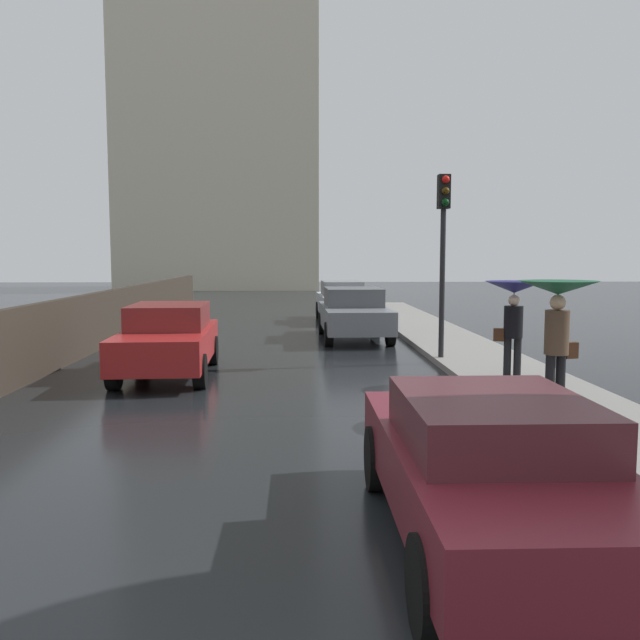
% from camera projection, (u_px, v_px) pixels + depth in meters
% --- Properties ---
extents(car_maroon_near_kerb, '(1.73, 4.06, 1.30)m').
position_uv_depth(car_maroon_near_kerb, '(488.00, 465.00, 5.48)').
color(car_maroon_near_kerb, maroon).
rests_on(car_maroon_near_kerb, ground).
extents(car_silver_far_ahead, '(1.82, 4.29, 1.51)m').
position_uv_depth(car_silver_far_ahead, '(341.00, 301.00, 24.56)').
color(car_silver_far_ahead, '#B2B5BA').
rests_on(car_silver_far_ahead, ground).
extents(car_grey_behind_camera, '(1.97, 4.57, 1.50)m').
position_uv_depth(car_grey_behind_camera, '(354.00, 313.00, 19.31)').
color(car_grey_behind_camera, slate).
rests_on(car_grey_behind_camera, ground).
extents(car_red_far_lane, '(1.91, 4.18, 1.45)m').
position_uv_depth(car_red_far_lane, '(168.00, 339.00, 13.37)').
color(car_red_far_lane, maroon).
rests_on(car_red_far_lane, ground).
extents(pedestrian_with_umbrella_near, '(1.15, 1.15, 1.93)m').
position_uv_depth(pedestrian_with_umbrella_near, '(558.00, 306.00, 9.62)').
color(pedestrian_with_umbrella_near, black).
rests_on(pedestrian_with_umbrella_near, sidewalk_strip).
extents(pedestrian_with_umbrella_far, '(1.07, 1.07, 1.82)m').
position_uv_depth(pedestrian_with_umbrella_far, '(514.00, 301.00, 12.21)').
color(pedestrian_with_umbrella_far, black).
rests_on(pedestrian_with_umbrella_far, sidewalk_strip).
extents(traffic_light, '(0.26, 0.39, 4.09)m').
position_uv_depth(traffic_light, '(443.00, 231.00, 14.69)').
color(traffic_light, black).
rests_on(traffic_light, sidewalk_strip).
extents(distant_tower, '(14.78, 8.45, 35.70)m').
position_uv_depth(distant_tower, '(221.00, 82.00, 48.72)').
color(distant_tower, beige).
rests_on(distant_tower, ground).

